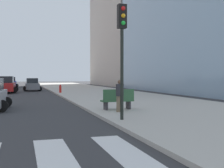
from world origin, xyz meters
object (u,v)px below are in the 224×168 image
at_px(car_blue_nearest, 11,83).
at_px(traffic_light_near_corner, 122,39).
at_px(pedestrian_waiting_east, 120,94).
at_px(car_red_fifth, 6,85).
at_px(fire_hydrant, 60,89).
at_px(park_bench, 118,100).
at_px(car_gray_second, 32,85).

distance_m(car_blue_nearest, traffic_light_near_corner, 42.73).
distance_m(car_blue_nearest, pedestrian_waiting_east, 40.18).
height_order(car_blue_nearest, traffic_light_near_corner, traffic_light_near_corner).
bearing_deg(car_red_fifth, fire_hydrant, 148.35).
relative_size(car_blue_nearest, pedestrian_waiting_east, 2.50).
height_order(car_red_fifth, fire_hydrant, car_red_fifth).
bearing_deg(park_bench, car_red_fifth, 13.08).
bearing_deg(car_blue_nearest, park_bench, 100.77).
relative_size(traffic_light_near_corner, pedestrian_waiting_east, 2.93).
bearing_deg(car_blue_nearest, traffic_light_near_corner, 98.59).
xyz_separation_m(car_red_fifth, park_bench, (6.91, -21.81, -0.23)).
relative_size(car_red_fifth, pedestrian_waiting_east, 2.71).
bearing_deg(car_gray_second, car_red_fifth, 51.81).
relative_size(pedestrian_waiting_east, fire_hydrant, 1.85).
height_order(traffic_light_near_corner, park_bench, traffic_light_near_corner).
xyz_separation_m(car_blue_nearest, traffic_light_near_corner, (5.99, -42.22, 2.69)).
bearing_deg(pedestrian_waiting_east, traffic_light_near_corner, 68.93).
bearing_deg(park_bench, fire_hydrant, -1.37).
xyz_separation_m(traffic_light_near_corner, park_bench, (0.99, 3.66, -2.85)).
height_order(car_gray_second, traffic_light_near_corner, traffic_light_near_corner).
relative_size(car_blue_nearest, park_bench, 2.24).
bearing_deg(park_bench, car_blue_nearest, 5.75).
bearing_deg(park_bench, traffic_light_near_corner, 160.40).
height_order(car_blue_nearest, park_bench, car_blue_nearest).
height_order(car_red_fifth, pedestrian_waiting_east, car_red_fifth).
relative_size(car_blue_nearest, traffic_light_near_corner, 0.85).
height_order(park_bench, pedestrian_waiting_east, pedestrian_waiting_east).
bearing_deg(pedestrian_waiting_east, park_bench, -107.05).
bearing_deg(park_bench, pedestrian_waiting_east, 163.29).
distance_m(traffic_light_near_corner, fire_hydrant, 21.72).
bearing_deg(car_red_fifth, traffic_light_near_corner, 105.11).
distance_m(park_bench, pedestrian_waiting_east, 1.13).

